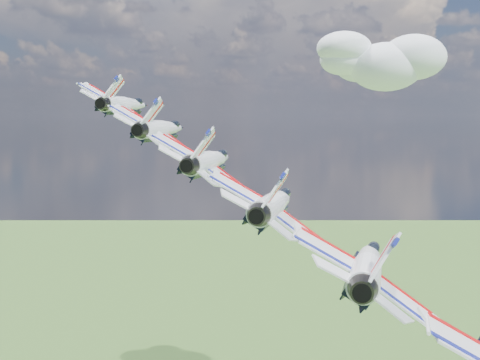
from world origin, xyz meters
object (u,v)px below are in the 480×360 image
(jet_0, at_px, (126,105))
(jet_4, at_px, (368,264))
(jet_2, at_px, (210,160))
(jet_3, at_px, (275,203))
(jet_1, at_px, (163,129))

(jet_0, height_order, jet_4, jet_0)
(jet_0, xyz_separation_m, jet_2, (18.28, -18.84, -6.46))
(jet_2, distance_m, jet_3, 13.52)
(jet_2, xyz_separation_m, jet_4, (18.28, -18.84, -6.46))
(jet_0, distance_m, jet_1, 13.52)
(jet_1, height_order, jet_2, jet_1)
(jet_1, relative_size, jet_4, 1.00)
(jet_3, bearing_deg, jet_1, 132.95)
(jet_1, bearing_deg, jet_2, -47.05)
(jet_0, xyz_separation_m, jet_1, (9.14, -9.42, -3.23))
(jet_1, bearing_deg, jet_4, -47.05)
(jet_4, bearing_deg, jet_1, 132.95)
(jet_1, xyz_separation_m, jet_2, (9.14, -9.42, -3.23))
(jet_0, bearing_deg, jet_4, -47.05)
(jet_0, height_order, jet_1, jet_0)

